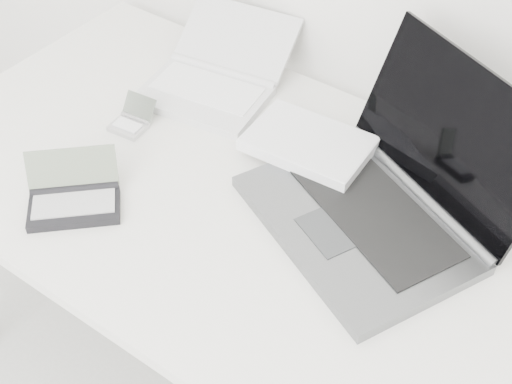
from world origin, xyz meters
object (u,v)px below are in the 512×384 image
Objects in this scene: desk at (280,225)px; laptop_large at (369,186)px; palmtop_charcoal at (74,198)px; netbook_open_white at (214,79)px.

laptop_large reaches higher than desk.
desk is at bearing -9.31° from palmtop_charcoal.
palmtop_charcoal reaches higher than desk.
desk is 2.61× the size of laptop_large.
desk is 4.23× the size of netbook_open_white.
netbook_open_white is at bearing -169.92° from laptop_large.
laptop_large is at bearing 40.94° from desk.
netbook_open_white is 0.46m from palmtop_charcoal.
laptop_large reaches higher than palmtop_charcoal.
laptop_large is 0.49m from netbook_open_white.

